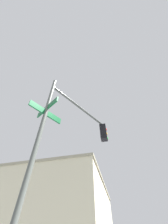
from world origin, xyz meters
The scene contains 2 objects.
traffic_signal_near centered at (-6.23, -5.60, 4.44)m, with size 2.08×3.23×6.29m.
building_stucco centered at (-17.86, 19.55, 5.76)m, with size 20.02×23.41×11.52m.
Camera 1 is at (-5.12, -9.21, 1.59)m, focal length 22.13 mm.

